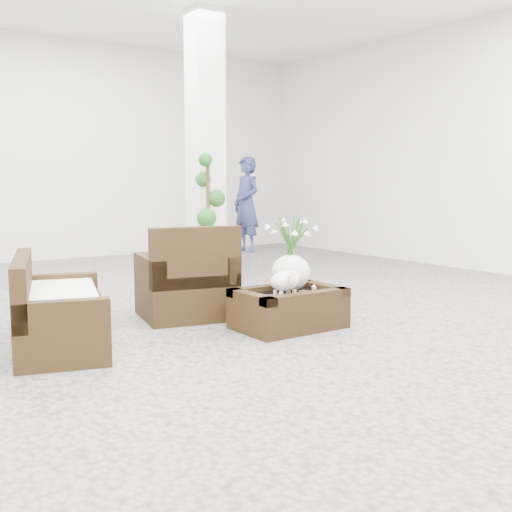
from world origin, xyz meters
TOP-DOWN VIEW (x-y plane):
  - ground at (0.00, 0.00)m, footprint 11.00×11.00m
  - column at (1.20, 2.80)m, footprint 0.40×0.40m
  - coffee_table at (0.18, -0.34)m, footprint 0.90×0.60m
  - sheep_figurine at (0.06, -0.44)m, footprint 0.28×0.23m
  - planter_narcissus at (0.28, -0.24)m, footprint 0.44×0.44m
  - tealight at (0.48, -0.32)m, footprint 0.04×0.04m
  - armchair at (-0.33, 0.57)m, footprint 0.97×0.94m
  - loveseat at (-1.63, 0.17)m, footprint 0.99×1.46m
  - topiary at (0.97, 2.36)m, footprint 0.42×0.42m
  - shopper at (3.11, 4.64)m, footprint 0.42×0.62m

SIDE VIEW (x-z plane):
  - ground at x=0.00m, z-range 0.00..0.00m
  - coffee_table at x=0.18m, z-range 0.00..0.31m
  - tealight at x=0.48m, z-range 0.31..0.34m
  - loveseat at x=-1.63m, z-range 0.00..0.71m
  - sheep_figurine at x=0.06m, z-range 0.31..0.52m
  - armchair at x=-0.33m, z-range 0.00..0.87m
  - planter_narcissus at x=0.28m, z-range 0.31..1.11m
  - topiary at x=0.97m, z-range 0.00..1.58m
  - shopper at x=3.11m, z-range 0.00..1.68m
  - column at x=1.20m, z-range 0.00..3.50m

